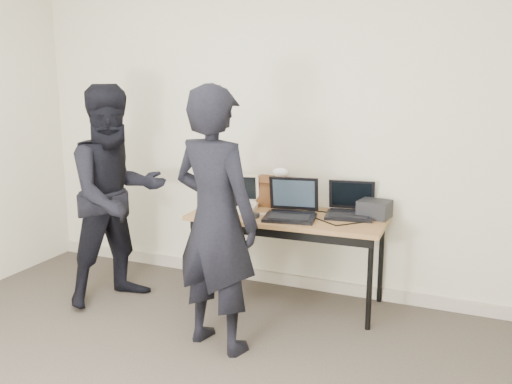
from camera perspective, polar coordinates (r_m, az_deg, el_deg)
The scene contains 13 objects.
room at distance 2.76m, azimuth -15.21°, elevation 1.64°, with size 4.60×4.60×2.80m.
desk at distance 4.43m, azimuth 3.18°, elevation -3.06°, with size 1.53×0.72×0.72m.
laptop_beige at distance 4.58m, azimuth -2.06°, elevation -1.09°, with size 0.39×0.38×0.27m.
laptop_center at distance 4.34m, azimuth 3.55°, elevation -1.67°, with size 0.44×0.43×0.29m.
laptop_right at distance 4.44m, azimuth 9.40°, elevation -1.59°, with size 0.41×0.39×0.26m.
leather_satchel at distance 4.65m, azimuth 2.08°, elevation 0.08°, with size 0.37×0.20×0.25m.
tissue at distance 4.62m, azimuth 2.46°, elevation 1.96°, with size 0.13×0.10×0.08m, color white.
equipment_box at distance 4.42m, azimuth 11.76°, elevation -1.68°, with size 0.23×0.19×0.13m, color black.
power_brick at distance 4.34m, azimuth -0.31°, elevation -2.34°, with size 0.09×0.06×0.03m, color black.
cables at distance 4.39m, azimuth 3.69°, elevation -2.35°, with size 1.15×0.41×0.01m.
person_typist at distance 3.69m, azimuth -4.08°, elevation -2.84°, with size 0.64×0.42×1.75m, color black.
person_observer at distance 4.58m, azimuth -13.78°, elevation -0.33°, with size 0.83×0.65×1.72m, color black.
baseboard at distance 5.01m, azimuth 1.80°, elevation -8.55°, with size 4.50×0.03×0.10m, color #B0A492.
Camera 1 is at (1.69, -2.12, 1.85)m, focal length 40.00 mm.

